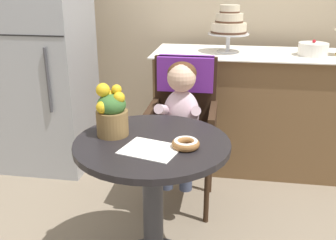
% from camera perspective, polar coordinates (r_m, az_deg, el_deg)
% --- Properties ---
extents(cafe_table, '(0.72, 0.72, 0.72)m').
position_cam_1_polar(cafe_table, '(1.87, -2.27, -9.07)').
color(cafe_table, black).
rests_on(cafe_table, ground).
extents(wicker_chair, '(0.42, 0.45, 0.95)m').
position_cam_1_polar(wicker_chair, '(2.46, 2.32, 1.78)').
color(wicker_chair, '#332114').
rests_on(wicker_chair, ground).
extents(seated_child, '(0.27, 0.32, 0.73)m').
position_cam_1_polar(seated_child, '(2.30, 1.86, 1.45)').
color(seated_child, silver).
rests_on(seated_child, ground).
extents(paper_napkin, '(0.28, 0.25, 0.00)m').
position_cam_1_polar(paper_napkin, '(1.68, -2.60, -4.37)').
color(paper_napkin, white).
rests_on(paper_napkin, cafe_table).
extents(donut_front, '(0.12, 0.12, 0.04)m').
position_cam_1_polar(donut_front, '(1.69, 2.63, -3.46)').
color(donut_front, '#936033').
rests_on(donut_front, cafe_table).
extents(flower_vase, '(0.15, 0.15, 0.25)m').
position_cam_1_polar(flower_vase, '(1.82, -8.33, 1.17)').
color(flower_vase, brown).
rests_on(flower_vase, cafe_table).
extents(display_counter, '(1.56, 0.62, 0.90)m').
position_cam_1_polar(display_counter, '(3.06, 12.76, 1.37)').
color(display_counter, brown).
rests_on(display_counter, ground).
extents(tiered_cake_stand, '(0.30, 0.30, 0.34)m').
position_cam_1_polar(tiered_cake_stand, '(2.91, 8.98, 13.74)').
color(tiered_cake_stand, silver).
rests_on(tiered_cake_stand, display_counter).
extents(round_layer_cake, '(0.21, 0.21, 0.11)m').
position_cam_1_polar(round_layer_cake, '(2.95, 20.61, 9.75)').
color(round_layer_cake, white).
rests_on(round_layer_cake, display_counter).
extents(refrigerator, '(0.64, 0.63, 1.70)m').
position_cam_1_polar(refrigerator, '(3.08, -17.91, 8.65)').
color(refrigerator, '#9EA0A5').
rests_on(refrigerator, ground).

